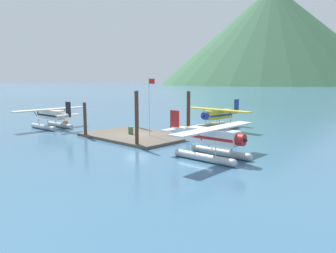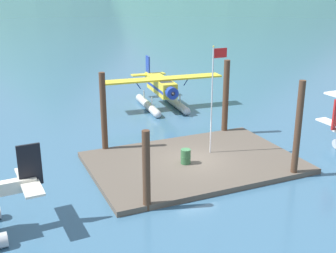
% 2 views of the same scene
% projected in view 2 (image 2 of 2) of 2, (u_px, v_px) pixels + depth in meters
% --- Properties ---
extents(ground_plane, '(1200.00, 1200.00, 0.00)m').
position_uv_depth(ground_plane, '(194.00, 165.00, 26.02)').
color(ground_plane, '#38607F').
extents(dock_platform, '(12.11, 8.15, 0.30)m').
position_uv_depth(dock_platform, '(194.00, 162.00, 25.97)').
color(dock_platform, brown).
rests_on(dock_platform, ground).
extents(piling_near_left, '(0.37, 0.37, 4.03)m').
position_uv_depth(piling_near_left, '(146.00, 171.00, 20.28)').
color(piling_near_left, '#4C3323').
rests_on(piling_near_left, ground).
extents(piling_near_right, '(0.36, 0.36, 5.52)m').
position_uv_depth(piling_near_right, '(298.00, 130.00, 23.55)').
color(piling_near_right, '#4C3323').
rests_on(piling_near_right, ground).
extents(piling_far_left, '(0.38, 0.38, 5.21)m').
position_uv_depth(piling_far_left, '(104.00, 114.00, 27.07)').
color(piling_far_left, '#4C3323').
rests_on(piling_far_left, ground).
extents(piling_far_right, '(0.42, 0.42, 5.34)m').
position_uv_depth(piling_far_right, '(226.00, 98.00, 30.43)').
color(piling_far_right, '#4C3323').
rests_on(piling_far_right, ground).
extents(flagpole, '(0.95, 0.10, 6.61)m').
position_uv_depth(flagpole, '(214.00, 88.00, 25.87)').
color(flagpole, silver).
rests_on(flagpole, dock_platform).
extents(fuel_drum, '(0.62, 0.62, 0.88)m').
position_uv_depth(fuel_drum, '(186.00, 156.00, 25.33)').
color(fuel_drum, '#33663D').
rests_on(fuel_drum, dock_platform).
extents(seaplane_yellow_bow_right, '(10.48, 7.97, 3.84)m').
position_uv_depth(seaplane_yellow_bow_right, '(162.00, 90.00, 37.30)').
color(seaplane_yellow_bow_right, '#B7BABF').
rests_on(seaplane_yellow_bow_right, ground).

